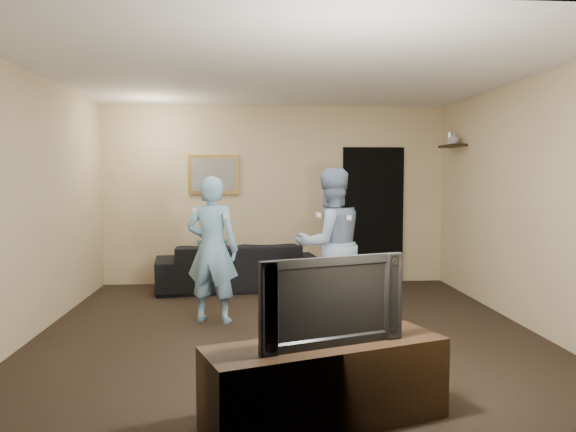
{
  "coord_description": "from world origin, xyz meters",
  "views": [
    {
      "loc": [
        -0.38,
        -5.73,
        1.59
      ],
      "look_at": [
        0.03,
        0.3,
        1.15
      ],
      "focal_mm": 35.0,
      "sensor_mm": 36.0,
      "label": 1
    }
  ],
  "objects": [
    {
      "name": "ground",
      "position": [
        0.0,
        0.0,
        0.0
      ],
      "size": [
        5.0,
        5.0,
        0.0
      ],
      "primitive_type": "plane",
      "color": "black",
      "rests_on": "ground"
    },
    {
      "name": "ceiling",
      "position": [
        0.0,
        0.0,
        2.6
      ],
      "size": [
        5.0,
        5.0,
        0.04
      ],
      "primitive_type": "cube",
      "color": "silver",
      "rests_on": "wall_back"
    },
    {
      "name": "wall_back",
      "position": [
        0.0,
        2.5,
        1.3
      ],
      "size": [
        5.0,
        0.04,
        2.6
      ],
      "primitive_type": "cube",
      "color": "#C9B386",
      "rests_on": "ground"
    },
    {
      "name": "wall_front",
      "position": [
        0.0,
        -2.5,
        1.3
      ],
      "size": [
        5.0,
        0.04,
        2.6
      ],
      "primitive_type": "cube",
      "color": "#C9B386",
      "rests_on": "ground"
    },
    {
      "name": "wall_left",
      "position": [
        -2.5,
        0.0,
        1.3
      ],
      "size": [
        0.04,
        5.0,
        2.6
      ],
      "primitive_type": "cube",
      "color": "#C9B386",
      "rests_on": "ground"
    },
    {
      "name": "wall_right",
      "position": [
        2.5,
        0.0,
        1.3
      ],
      "size": [
        0.04,
        5.0,
        2.6
      ],
      "primitive_type": "cube",
      "color": "#C9B386",
      "rests_on": "ground"
    },
    {
      "name": "sofa",
      "position": [
        -0.56,
        2.08,
        0.32
      ],
      "size": [
        2.31,
        1.14,
        0.65
      ],
      "primitive_type": "imported",
      "rotation": [
        0.0,
        0.0,
        3.27
      ],
      "color": "black",
      "rests_on": "ground"
    },
    {
      "name": "throw_pillow",
      "position": [
        -0.9,
        2.08,
        0.48
      ],
      "size": [
        0.43,
        0.18,
        0.42
      ],
      "primitive_type": "cube",
      "rotation": [
        0.0,
        0.0,
        0.13
      ],
      "color": "#1A5049",
      "rests_on": "sofa"
    },
    {
      "name": "painting_frame",
      "position": [
        -0.9,
        2.48,
        1.6
      ],
      "size": [
        0.72,
        0.05,
        0.57
      ],
      "primitive_type": "cube",
      "color": "olive",
      "rests_on": "wall_back"
    },
    {
      "name": "painting_canvas",
      "position": [
        -0.9,
        2.45,
        1.6
      ],
      "size": [
        0.62,
        0.01,
        0.47
      ],
      "primitive_type": "cube",
      "color": "slate",
      "rests_on": "painting_frame"
    },
    {
      "name": "doorway",
      "position": [
        1.45,
        2.47,
        1.0
      ],
      "size": [
        0.9,
        0.06,
        2.0
      ],
      "primitive_type": "cube",
      "color": "black",
      "rests_on": "ground"
    },
    {
      "name": "light_switch",
      "position": [
        0.85,
        2.48,
        1.3
      ],
      "size": [
        0.08,
        0.02,
        0.12
      ],
      "primitive_type": "cube",
      "color": "silver",
      "rests_on": "wall_back"
    },
    {
      "name": "wall_shelf",
      "position": [
        2.39,
        1.8,
        1.99
      ],
      "size": [
        0.2,
        0.6,
        0.03
      ],
      "primitive_type": "cube",
      "color": "black",
      "rests_on": "wall_right"
    },
    {
      "name": "shelf_vase",
      "position": [
        2.39,
        1.75,
        2.09
      ],
      "size": [
        0.2,
        0.2,
        0.17
      ],
      "primitive_type": "imported",
      "rotation": [
        0.0,
        0.0,
        -0.3
      ],
      "color": "#AFAFB4",
      "rests_on": "wall_shelf"
    },
    {
      "name": "shelf_figurine",
      "position": [
        2.39,
        1.9,
        2.09
      ],
      "size": [
        0.06,
        0.06,
        0.18
      ],
      "primitive_type": "cylinder",
      "color": "silver",
      "rests_on": "wall_shelf"
    },
    {
      "name": "tv_console",
      "position": [
        0.1,
        -2.26,
        0.25
      ],
      "size": [
        1.64,
        1.0,
        0.56
      ],
      "primitive_type": "cube",
      "rotation": [
        0.0,
        0.0,
        0.35
      ],
      "color": "black",
      "rests_on": "ground"
    },
    {
      "name": "television",
      "position": [
        0.1,
        -2.26,
        0.81
      ],
      "size": [
        0.96,
        0.45,
        0.56
      ],
      "primitive_type": "imported",
      "rotation": [
        0.0,
        0.0,
        0.35
      ],
      "color": "black",
      "rests_on": "tv_console"
    },
    {
      "name": "wii_player_left",
      "position": [
        -0.78,
        0.33,
        0.79
      ],
      "size": [
        0.66,
        0.55,
        1.58
      ],
      "color": "#7CB0D7",
      "rests_on": "ground"
    },
    {
      "name": "wii_player_right",
      "position": [
        0.5,
        0.32,
        0.83
      ],
      "size": [
        0.97,
        0.86,
        1.67
      ],
      "color": "#86A0C4",
      "rests_on": "ground"
    }
  ]
}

